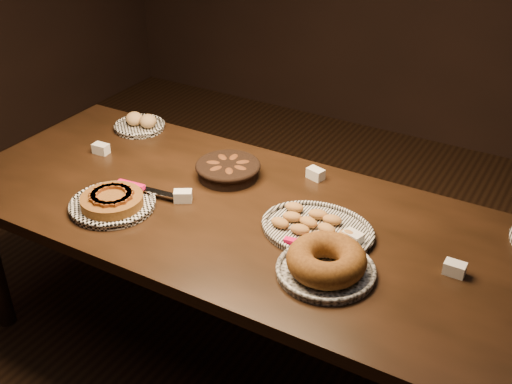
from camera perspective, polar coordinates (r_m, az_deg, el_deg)
The scene contains 8 objects.
ground at distance 2.92m, azimuth -0.92°, elevation -14.26°, with size 5.00×5.00×0.00m, color black.
buffet_table at distance 2.49m, azimuth -1.04°, elevation -3.21°, with size 2.40×1.00×0.75m.
apple_tart_plate at distance 2.52m, azimuth -12.63°, elevation -0.87°, with size 0.35×0.34×0.06m.
madeleine_platter at distance 2.33m, azimuth 5.40°, elevation -3.20°, with size 0.42×0.34×0.05m.
bundt_cake_plate at distance 2.12m, azimuth 6.26°, elevation -6.29°, with size 0.36×0.33×0.10m.
croissant_basket at distance 2.66m, azimuth -2.50°, elevation 2.10°, with size 0.29×0.29×0.07m.
bread_roll_plate at distance 3.13m, azimuth -10.26°, elevation 5.98°, with size 0.24×0.24×0.08m.
tent_cards at distance 2.48m, azimuth 1.23°, elevation -0.75°, with size 1.67×0.49×0.04m.
Camera 1 is at (1.08, -1.75, 2.07)m, focal length 45.00 mm.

